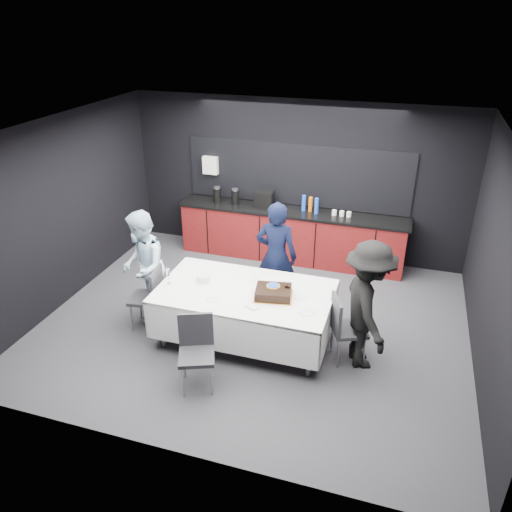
# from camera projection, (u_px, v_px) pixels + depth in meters

# --- Properties ---
(ground) EXTENTS (6.00, 6.00, 0.00)m
(ground) POSITION_uv_depth(u_px,v_px,m) (254.00, 323.00, 7.32)
(ground) COLOR #3C3C41
(ground) RESTS_ON ground
(room_shell) EXTENTS (6.04, 5.04, 2.82)m
(room_shell) POSITION_uv_depth(u_px,v_px,m) (254.00, 204.00, 6.48)
(room_shell) COLOR white
(room_shell) RESTS_ON ground
(kitchenette) EXTENTS (4.10, 0.64, 2.05)m
(kitchenette) POSITION_uv_depth(u_px,v_px,m) (290.00, 231.00, 8.97)
(kitchenette) COLOR #5C0E0F
(kitchenette) RESTS_ON ground
(party_table) EXTENTS (2.32, 1.32, 0.78)m
(party_table) POSITION_uv_depth(u_px,v_px,m) (245.00, 299.00, 6.69)
(party_table) COLOR #99999E
(party_table) RESTS_ON ground
(cake_assembly) EXTENTS (0.56, 0.48, 0.16)m
(cake_assembly) POSITION_uv_depth(u_px,v_px,m) (273.00, 292.00, 6.46)
(cake_assembly) COLOR gold
(cake_assembly) RESTS_ON party_table
(plate_stack) EXTENTS (0.19, 0.19, 0.10)m
(plate_stack) POSITION_uv_depth(u_px,v_px,m) (204.00, 278.00, 6.83)
(plate_stack) COLOR white
(plate_stack) RESTS_ON party_table
(loose_plate_near) EXTENTS (0.19, 0.19, 0.01)m
(loose_plate_near) POSITION_uv_depth(u_px,v_px,m) (213.00, 299.00, 6.43)
(loose_plate_near) COLOR white
(loose_plate_near) RESTS_ON party_table
(loose_plate_right_a) EXTENTS (0.21, 0.21, 0.01)m
(loose_plate_right_a) POSITION_uv_depth(u_px,v_px,m) (301.00, 297.00, 6.47)
(loose_plate_right_a) COLOR white
(loose_plate_right_a) RESTS_ON party_table
(loose_plate_right_b) EXTENTS (0.22, 0.22, 0.01)m
(loose_plate_right_b) POSITION_uv_depth(u_px,v_px,m) (307.00, 312.00, 6.16)
(loose_plate_right_b) COLOR white
(loose_plate_right_b) RESTS_ON party_table
(loose_plate_far) EXTENTS (0.18, 0.18, 0.01)m
(loose_plate_far) POSITION_uv_depth(u_px,v_px,m) (254.00, 280.00, 6.88)
(loose_plate_far) COLOR white
(loose_plate_far) RESTS_ON party_table
(fork_pile) EXTENTS (0.20, 0.17, 0.03)m
(fork_pile) POSITION_uv_depth(u_px,v_px,m) (252.00, 307.00, 6.25)
(fork_pile) COLOR white
(fork_pile) RESTS_ON party_table
(champagne_flute) EXTENTS (0.06, 0.06, 0.22)m
(champagne_flute) POSITION_uv_depth(u_px,v_px,m) (168.00, 273.00, 6.72)
(champagne_flute) COLOR white
(champagne_flute) RESTS_ON party_table
(chair_left) EXTENTS (0.48, 0.48, 0.92)m
(chair_left) POSITION_uv_depth(u_px,v_px,m) (150.00, 294.00, 7.02)
(chair_left) COLOR #2D2D32
(chair_left) RESTS_ON ground
(chair_right) EXTENTS (0.55, 0.55, 0.92)m
(chair_right) POSITION_uv_depth(u_px,v_px,m) (344.00, 324.00, 6.35)
(chair_right) COLOR #2D2D32
(chair_right) RESTS_ON ground
(chair_near) EXTENTS (0.55, 0.55, 0.92)m
(chair_near) POSITION_uv_depth(u_px,v_px,m) (196.00, 346.00, 5.95)
(chair_near) COLOR #2D2D32
(chair_near) RESTS_ON ground
(person_center) EXTENTS (0.62, 0.41, 1.71)m
(person_center) POSITION_uv_depth(u_px,v_px,m) (276.00, 256.00, 7.36)
(person_center) COLOR black
(person_center) RESTS_ON ground
(person_left) EXTENTS (0.90, 0.99, 1.66)m
(person_left) POSITION_uv_depth(u_px,v_px,m) (143.00, 267.00, 7.11)
(person_left) COLOR silver
(person_left) RESTS_ON ground
(person_right) EXTENTS (1.00, 1.26, 1.71)m
(person_right) POSITION_uv_depth(u_px,v_px,m) (367.00, 306.00, 6.15)
(person_right) COLOR black
(person_right) RESTS_ON ground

